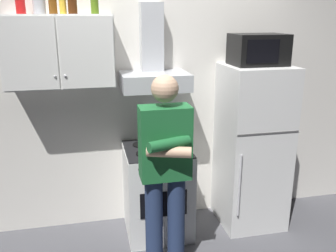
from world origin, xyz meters
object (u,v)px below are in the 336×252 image
at_px(refrigerator, 252,147).
at_px(bottle_spice_jar, 63,5).
at_px(range_hood, 154,67).
at_px(microwave, 258,50).
at_px(bottle_olive_oil, 94,0).
at_px(stove_oven, 157,191).
at_px(cooking_pot, 174,144).
at_px(upper_cabinet, 60,51).
at_px(person_standing, 165,171).
at_px(bottle_canister_steel, 39,3).

xyz_separation_m(refrigerator, bottle_spice_jar, (-1.69, 0.11, 1.32)).
relative_size(range_hood, microwave, 1.56).
relative_size(bottle_olive_oil, bottle_spice_jar, 1.58).
xyz_separation_m(stove_oven, cooking_pot, (0.13, -0.12, 0.50)).
bearing_deg(stove_oven, bottle_spice_jar, 171.79).
distance_m(refrigerator, microwave, 0.94).
bearing_deg(bottle_olive_oil, stove_oven, -16.53).
relative_size(stove_oven, refrigerator, 0.55).
bearing_deg(bottle_spice_jar, refrigerator, -3.60).
height_order(upper_cabinet, stove_oven, upper_cabinet).
xyz_separation_m(cooking_pot, bottle_spice_jar, (-0.87, 0.23, 1.18)).
height_order(refrigerator, cooking_pot, refrigerator).
bearing_deg(range_hood, cooking_pot, -62.12).
xyz_separation_m(person_standing, cooking_pot, (0.18, 0.49, 0.04)).
height_order(person_standing, bottle_olive_oil, bottle_olive_oil).
xyz_separation_m(stove_oven, range_hood, (0.00, 0.13, 1.16)).
bearing_deg(person_standing, bottle_spice_jar, 134.23).
xyz_separation_m(stove_oven, refrigerator, (0.95, 0.00, 0.37)).
bearing_deg(microwave, bottle_canister_steel, 176.98).
relative_size(microwave, person_standing, 0.29).
height_order(upper_cabinet, cooking_pot, upper_cabinet).
bearing_deg(cooking_pot, person_standing, -110.30).
relative_size(refrigerator, bottle_canister_steel, 8.70).
bearing_deg(refrigerator, upper_cabinet, 175.93).
relative_size(bottle_canister_steel, bottle_spice_jar, 1.20).
xyz_separation_m(upper_cabinet, bottle_spice_jar, (0.06, -0.02, 0.37)).
relative_size(upper_cabinet, stove_oven, 1.03).
xyz_separation_m(upper_cabinet, cooking_pot, (0.93, -0.24, -0.81)).
xyz_separation_m(person_standing, bottle_spice_jar, (-0.69, 0.71, 1.22)).
height_order(refrigerator, bottle_canister_steel, bottle_canister_steel).
height_order(stove_oven, refrigerator, refrigerator).
distance_m(upper_cabinet, bottle_canister_steel, 0.41).
height_order(range_hood, refrigerator, range_hood).
relative_size(upper_cabinet, bottle_canister_steel, 4.89).
height_order(upper_cabinet, bottle_spice_jar, bottle_spice_jar).
relative_size(stove_oven, cooking_pot, 3.05).
distance_m(person_standing, bottle_olive_oil, 1.53).
bearing_deg(range_hood, bottle_olive_oil, 177.81).
bearing_deg(refrigerator, bottle_spice_jar, 176.40).
distance_m(refrigerator, cooking_pot, 0.84).
bearing_deg(person_standing, cooking_pot, 69.70).
distance_m(person_standing, bottle_canister_steel, 1.68).
xyz_separation_m(stove_oven, bottle_olive_oil, (-0.49, 0.15, 1.73)).
bearing_deg(range_hood, refrigerator, -7.55).
distance_m(microwave, person_standing, 1.45).
xyz_separation_m(upper_cabinet, microwave, (1.75, -0.11, -0.01)).
relative_size(range_hood, bottle_canister_steel, 4.08).
relative_size(upper_cabinet, bottle_spice_jar, 5.88).
distance_m(refrigerator, person_standing, 1.17).
bearing_deg(cooking_pot, stove_oven, 137.51).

